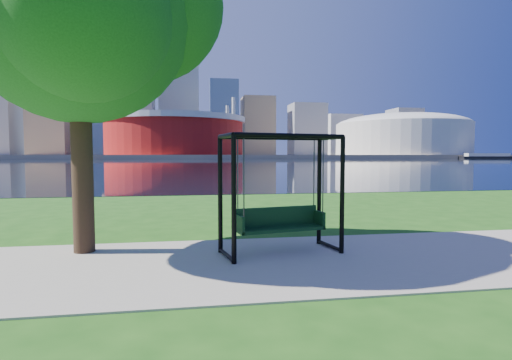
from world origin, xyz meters
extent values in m
plane|color=#1E5114|center=(0.00, 0.00, 0.00)|extent=(900.00, 900.00, 0.00)
cube|color=#9E937F|center=(0.00, -0.50, 0.01)|extent=(120.00, 4.00, 0.03)
cube|color=black|center=(0.00, 102.00, 0.01)|extent=(900.00, 180.00, 0.02)
cube|color=#937F60|center=(0.00, 306.00, 1.00)|extent=(900.00, 228.00, 2.00)
cylinder|color=maroon|center=(-10.00, 235.00, 13.00)|extent=(80.00, 80.00, 22.00)
cylinder|color=silver|center=(-10.00, 235.00, 22.50)|extent=(83.00, 83.00, 3.00)
cylinder|color=silver|center=(22.91, 254.00, 18.00)|extent=(2.00, 2.00, 32.00)
cylinder|color=silver|center=(-42.91, 254.00, 18.00)|extent=(2.00, 2.00, 32.00)
cylinder|color=silver|center=(-42.91, 216.00, 18.00)|extent=(2.00, 2.00, 32.00)
cylinder|color=silver|center=(22.91, 216.00, 18.00)|extent=(2.00, 2.00, 32.00)
cylinder|color=beige|center=(135.00, 235.00, 12.00)|extent=(84.00, 84.00, 20.00)
ellipsoid|color=beige|center=(135.00, 235.00, 21.00)|extent=(84.00, 84.00, 15.12)
cube|color=#998466|center=(-100.00, 300.00, 46.00)|extent=(26.00, 26.00, 88.00)
cube|color=slate|center=(-70.00, 325.00, 49.50)|extent=(30.00, 24.00, 95.00)
cube|color=gray|center=(-40.00, 305.00, 38.00)|extent=(24.00, 24.00, 72.00)
cube|color=silver|center=(-10.00, 335.00, 42.00)|extent=(32.00, 28.00, 80.00)
cube|color=slate|center=(25.00, 310.00, 31.00)|extent=(22.00, 22.00, 58.00)
cube|color=#998466|center=(55.00, 325.00, 26.00)|extent=(26.00, 26.00, 48.00)
cube|color=gray|center=(95.00, 315.00, 23.00)|extent=(28.00, 24.00, 42.00)
cube|color=silver|center=(135.00, 340.00, 20.00)|extent=(30.00, 26.00, 36.00)
cube|color=gray|center=(185.00, 320.00, 22.00)|extent=(24.00, 24.00, 40.00)
cube|color=#998466|center=(225.00, 335.00, 18.00)|extent=(26.00, 26.00, 32.00)
sphere|color=#998466|center=(-100.00, 300.00, 93.50)|extent=(10.00, 10.00, 10.00)
cylinder|color=black|center=(-0.41, -0.57, 1.16)|extent=(0.11, 0.11, 2.33)
cylinder|color=black|center=(1.78, -0.14, 1.16)|extent=(0.11, 0.11, 2.33)
cylinder|color=black|center=(-0.58, 0.33, 1.16)|extent=(0.11, 0.11, 2.33)
cylinder|color=black|center=(1.61, 0.75, 1.16)|extent=(0.11, 0.11, 2.33)
cylinder|color=black|center=(0.69, -0.35, 2.33)|extent=(2.20, 0.52, 0.09)
cylinder|color=black|center=(0.51, 0.54, 2.33)|extent=(2.20, 0.52, 0.09)
cylinder|color=black|center=(-0.49, -0.12, 2.33)|extent=(0.26, 0.91, 0.09)
cylinder|color=black|center=(-0.49, -0.12, 0.08)|extent=(0.25, 0.91, 0.07)
cylinder|color=black|center=(1.69, 0.31, 2.33)|extent=(0.26, 0.91, 0.09)
cylinder|color=black|center=(1.69, 0.31, 0.08)|extent=(0.25, 0.91, 0.07)
cube|color=black|center=(0.60, 0.09, 0.51)|extent=(1.83, 0.79, 0.06)
cube|color=black|center=(0.56, 0.29, 0.73)|extent=(1.75, 0.39, 0.38)
cube|color=black|center=(-0.24, -0.07, 0.65)|extent=(0.14, 0.46, 0.34)
cube|color=black|center=(1.44, 0.26, 0.65)|extent=(0.14, 0.46, 0.34)
cylinder|color=#323237|center=(-0.18, -0.25, 1.54)|extent=(0.03, 0.03, 1.47)
cylinder|color=#323237|center=(1.46, 0.07, 1.54)|extent=(0.03, 0.03, 1.47)
cylinder|color=#323237|center=(-0.26, 0.12, 1.54)|extent=(0.03, 0.03, 1.47)
cylinder|color=#323237|center=(1.38, 0.44, 1.54)|extent=(0.03, 0.03, 1.47)
cylinder|color=black|center=(-3.28, 0.81, 2.04)|extent=(0.41, 0.41, 4.07)
sphere|color=#184F17|center=(-3.28, 0.81, 4.81)|extent=(4.44, 4.44, 4.44)
sphere|color=#184F17|center=(-2.08, 1.36, 5.18)|extent=(3.33, 3.33, 3.33)
sphere|color=#184F17|center=(-2.91, -0.21, 4.35)|extent=(2.96, 2.96, 2.96)
cube|color=black|center=(158.58, 187.32, 0.59)|extent=(29.19, 11.98, 1.13)
cube|color=silver|center=(158.58, 187.32, 2.00)|extent=(23.37, 9.67, 1.70)
camera|label=1|loc=(-1.16, -7.56, 1.98)|focal=28.00mm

